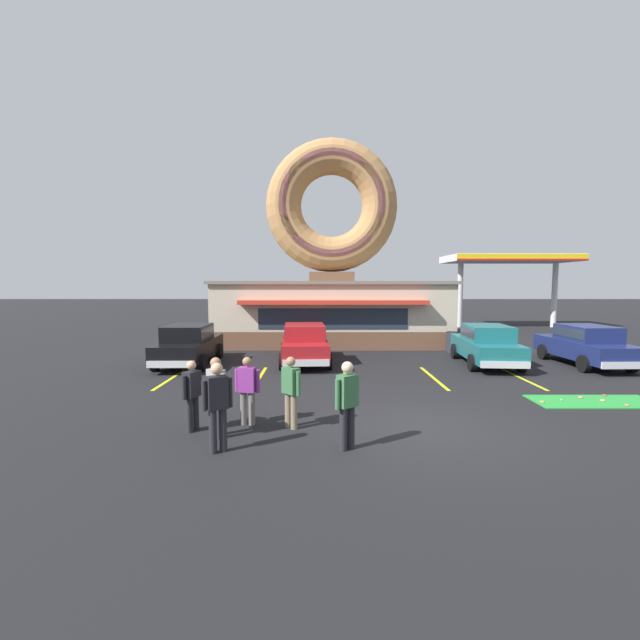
% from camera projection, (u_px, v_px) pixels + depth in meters
% --- Properties ---
extents(ground_plane, '(160.00, 160.00, 0.00)m').
position_uv_depth(ground_plane, '(425.00, 426.00, 9.73)').
color(ground_plane, black).
extents(donut_shop_building, '(12.30, 6.75, 10.96)m').
position_uv_depth(donut_shop_building, '(331.00, 274.00, 23.30)').
color(donut_shop_building, brown).
rests_on(donut_shop_building, ground).
extents(putting_mat, '(3.33, 1.32, 0.03)m').
position_uv_depth(putting_mat, '(593.00, 401.00, 11.71)').
color(putting_mat, green).
rests_on(putting_mat, ground).
extents(mini_donut_near_right, '(0.13, 0.13, 0.04)m').
position_uv_depth(mini_donut_near_right, '(626.00, 405.00, 11.25)').
color(mini_donut_near_right, '#A5724C').
rests_on(mini_donut_near_right, putting_mat).
extents(mini_donut_mid_left, '(0.13, 0.13, 0.04)m').
position_uv_depth(mini_donut_mid_left, '(601.00, 400.00, 11.71)').
color(mini_donut_mid_left, '#E5C666').
rests_on(mini_donut_mid_left, putting_mat).
extents(mini_donut_mid_centre, '(0.13, 0.13, 0.04)m').
position_uv_depth(mini_donut_mid_centre, '(604.00, 395.00, 12.24)').
color(mini_donut_mid_centre, brown).
rests_on(mini_donut_mid_centre, putting_mat).
extents(mini_donut_mid_right, '(0.13, 0.13, 0.04)m').
position_uv_depth(mini_donut_mid_right, '(541.00, 402.00, 11.56)').
color(mini_donut_mid_right, '#D17F47').
rests_on(mini_donut_mid_right, putting_mat).
extents(mini_donut_far_left, '(0.13, 0.13, 0.04)m').
position_uv_depth(mini_donut_far_left, '(580.00, 397.00, 12.02)').
color(mini_donut_far_left, '#D8667F').
rests_on(mini_donut_far_left, putting_mat).
extents(golf_ball, '(0.04, 0.04, 0.04)m').
position_uv_depth(golf_ball, '(560.00, 400.00, 11.76)').
color(golf_ball, white).
rests_on(golf_ball, putting_mat).
extents(car_black, '(2.01, 4.57, 1.60)m').
position_uv_depth(car_black, '(188.00, 343.00, 17.06)').
color(car_black, black).
rests_on(car_black, ground).
extents(car_red, '(2.18, 4.65, 1.60)m').
position_uv_depth(car_red, '(304.00, 342.00, 17.32)').
color(car_red, maroon).
rests_on(car_red, ground).
extents(car_navy, '(2.06, 4.60, 1.60)m').
position_uv_depth(car_navy, '(584.00, 344.00, 16.89)').
color(car_navy, navy).
rests_on(car_navy, ground).
extents(car_teal, '(2.23, 4.67, 1.60)m').
position_uv_depth(car_teal, '(485.00, 343.00, 16.98)').
color(car_teal, '#196066').
rests_on(car_teal, ground).
extents(pedestrian_blue_sweater_man, '(0.53, 0.40, 1.75)m').
position_uv_depth(pedestrian_blue_sweater_man, '(217.00, 403.00, 8.14)').
color(pedestrian_blue_sweater_man, '#232328').
rests_on(pedestrian_blue_sweater_man, ground).
extents(pedestrian_hooded_kid, '(0.49, 0.42, 1.74)m').
position_uv_depth(pedestrian_hooded_kid, '(347.00, 401.00, 8.29)').
color(pedestrian_hooded_kid, '#232328').
rests_on(pedestrian_hooded_kid, ground).
extents(pedestrian_leather_jacket_man, '(0.45, 0.45, 1.62)m').
position_uv_depth(pedestrian_leather_jacket_man, '(290.00, 389.00, 9.53)').
color(pedestrian_leather_jacket_man, '#7F7056').
rests_on(pedestrian_leather_jacket_man, ground).
extents(pedestrian_clipboard_woman, '(0.59, 0.31, 1.58)m').
position_uv_depth(pedestrian_clipboard_woman, '(247.00, 388.00, 9.76)').
color(pedestrian_clipboard_woman, slate).
rests_on(pedestrian_clipboard_woman, ground).
extents(pedestrian_beanie_man, '(0.46, 0.44, 1.71)m').
position_uv_depth(pedestrian_beanie_man, '(216.00, 393.00, 8.95)').
color(pedestrian_beanie_man, '#232328').
rests_on(pedestrian_beanie_man, ground).
extents(pedestrian_crossing_woman, '(0.37, 0.56, 1.57)m').
position_uv_depth(pedestrian_crossing_woman, '(191.00, 392.00, 9.35)').
color(pedestrian_crossing_woman, '#232328').
rests_on(pedestrian_crossing_woman, ground).
extents(trash_bin, '(0.57, 0.57, 0.97)m').
position_uv_depth(trash_bin, '(452.00, 342.00, 20.17)').
color(trash_bin, '#232833').
rests_on(trash_bin, ground).
extents(gas_station_canopy, '(9.00, 4.46, 5.30)m').
position_uv_depth(gas_station_canopy, '(508.00, 261.00, 31.42)').
color(gas_station_canopy, silver).
rests_on(gas_station_canopy, ground).
extents(parking_stripe_far_left, '(0.12, 3.60, 0.01)m').
position_uv_depth(parking_stripe_far_left, '(172.00, 378.00, 14.70)').
color(parking_stripe_far_left, yellow).
rests_on(parking_stripe_far_left, ground).
extents(parking_stripe_left, '(0.12, 3.60, 0.01)m').
position_uv_depth(parking_stripe_left, '(259.00, 378.00, 14.71)').
color(parking_stripe_left, yellow).
rests_on(parking_stripe_left, ground).
extents(parking_stripe_mid_left, '(0.12, 3.60, 0.01)m').
position_uv_depth(parking_stripe_mid_left, '(346.00, 378.00, 14.71)').
color(parking_stripe_mid_left, yellow).
rests_on(parking_stripe_mid_left, ground).
extents(parking_stripe_centre, '(0.12, 3.60, 0.01)m').
position_uv_depth(parking_stripe_centre, '(433.00, 378.00, 14.72)').
color(parking_stripe_centre, yellow).
rests_on(parking_stripe_centre, ground).
extents(parking_stripe_mid_right, '(0.12, 3.60, 0.01)m').
position_uv_depth(parking_stripe_mid_right, '(520.00, 378.00, 14.72)').
color(parking_stripe_mid_right, yellow).
rests_on(parking_stripe_mid_right, ground).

